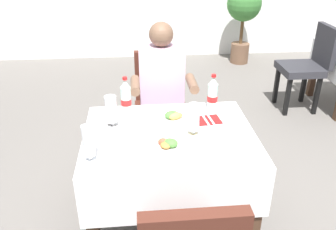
% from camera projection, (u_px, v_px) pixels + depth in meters
% --- Properties ---
extents(main_dining_table, '(1.08, 0.86, 0.73)m').
position_uv_depth(main_dining_table, '(169.00, 156.00, 2.32)').
color(main_dining_table, white).
rests_on(main_dining_table, ground).
extents(chair_far_diner_seat, '(0.44, 0.50, 0.97)m').
position_uv_depth(chair_far_diner_seat, '(160.00, 103.00, 3.05)').
color(chair_far_diner_seat, '#4C2319').
rests_on(chair_far_diner_seat, ground).
extents(seated_diner_far, '(0.50, 0.46, 1.26)m').
position_uv_depth(seated_diner_far, '(162.00, 91.00, 2.88)').
color(seated_diner_far, '#282D42').
rests_on(seated_diner_far, ground).
extents(plate_near_camera, '(0.23, 0.23, 0.06)m').
position_uv_depth(plate_near_camera, '(169.00, 146.00, 2.07)').
color(plate_near_camera, white).
rests_on(plate_near_camera, main_dining_table).
extents(plate_far_diner, '(0.22, 0.22, 0.07)m').
position_uv_depth(plate_far_diner, '(174.00, 118.00, 2.38)').
color(plate_far_diner, white).
rests_on(plate_far_diner, main_dining_table).
extents(beer_glass_left, '(0.07, 0.07, 0.21)m').
position_uv_depth(beer_glass_left, '(111.00, 110.00, 2.27)').
color(beer_glass_left, white).
rests_on(beer_glass_left, main_dining_table).
extents(beer_glass_middle, '(0.07, 0.07, 0.21)m').
position_uv_depth(beer_glass_middle, '(194.00, 119.00, 2.18)').
color(beer_glass_middle, white).
rests_on(beer_glass_middle, main_dining_table).
extents(beer_glass_right, '(0.07, 0.07, 0.22)m').
position_uv_depth(beer_glass_right, '(89.00, 143.00, 1.93)').
color(beer_glass_right, white).
rests_on(beer_glass_right, main_dining_table).
extents(cola_bottle_primary, '(0.07, 0.07, 0.27)m').
position_uv_depth(cola_bottle_primary, '(126.00, 98.00, 2.44)').
color(cola_bottle_primary, silver).
rests_on(cola_bottle_primary, main_dining_table).
extents(cola_bottle_secondary, '(0.07, 0.07, 0.27)m').
position_uv_depth(cola_bottle_secondary, '(213.00, 95.00, 2.49)').
color(cola_bottle_secondary, silver).
rests_on(cola_bottle_secondary, main_dining_table).
extents(napkin_cutlery_set, '(0.18, 0.19, 0.01)m').
position_uv_depth(napkin_cutlery_set, '(208.00, 120.00, 2.39)').
color(napkin_cutlery_set, maroon).
rests_on(napkin_cutlery_set, main_dining_table).
extents(background_chair_left, '(0.50, 0.44, 0.97)m').
position_uv_depth(background_chair_left, '(309.00, 63.00, 3.97)').
color(background_chair_left, '#2D2D33').
rests_on(background_chair_left, ground).
extents(potted_plant_corner, '(0.51, 0.51, 1.17)m').
position_uv_depth(potted_plant_corner, '(244.00, 12.00, 5.33)').
color(potted_plant_corner, brown).
rests_on(potted_plant_corner, ground).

